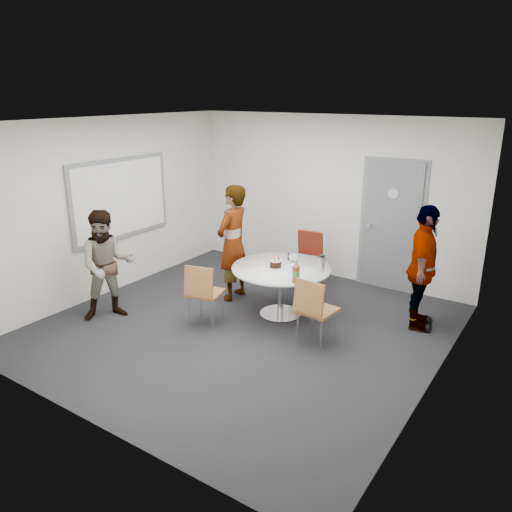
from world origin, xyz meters
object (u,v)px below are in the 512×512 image
Objects in this scene: whiteboard at (121,199)px; chair_near_left at (203,289)px; door at (391,226)px; table at (282,274)px; person_left at (107,265)px; person_right at (422,268)px; chair_far at (308,254)px; person_main at (233,243)px; chair_near_right at (313,306)px.

chair_near_left is at bearing -13.40° from whiteboard.
door reaches higher than table.
whiteboard is 1.39m from person_left.
chair_near_left is 0.57× the size of person_left.
person_right is at bearing 20.16° from chair_near_left.
person_right is at bearing 14.17° from whiteboard.
person_right is at bearing 157.46° from chair_far.
whiteboard is at bearing -171.22° from table.
person_main is 1.14× the size of person_left.
whiteboard is 2.13× the size of chair_near_right.
person_right is (0.93, 1.26, 0.30)m from chair_near_right.
chair_near_right is 1.90m from person_main.
chair_near_right is at bearing -91.86° from door.
whiteboard is at bearing 73.51° from person_left.
person_left is at bearing -172.31° from chair_near_left.
person_right reaches higher than person_left.
whiteboard is at bearing -177.12° from chair_near_right.
door reaches higher than person_left.
chair_far is at bearing 101.16° from table.
chair_near_right is 1.59m from person_right.
door is 2.40× the size of chair_near_left.
table is (2.70, 0.42, -0.83)m from whiteboard.
chair_far is 0.59× the size of person_left.
chair_near_left is at bearing -127.94° from table.
person_right is (1.71, 0.70, 0.22)m from table.
chair_near_left is at bearing -119.44° from door.
door is 2.32× the size of chair_far.
person_left is (-1.97, -1.38, 0.15)m from table.
whiteboard reaches higher than person_left.
person_right is (2.41, 1.59, 0.30)m from chair_near_left.
person_left is at bearing -53.11° from whiteboard.
whiteboard is at bearing 153.30° from chair_near_left.
chair_far is (0.46, 2.07, 0.02)m from chair_near_left.
whiteboard is at bearing -147.34° from door.
door is at bearing -156.52° from chair_far.
person_right is (1.94, -0.48, 0.29)m from chair_far.
chair_near_left is (-0.70, -0.89, -0.08)m from table.
chair_far is at bearing 64.10° from chair_near_left.
chair_near_left is at bearing -162.09° from chair_near_right.
person_left is at bearing 105.89° from person_right.
person_main is 1.83m from person_left.
chair_far is at bearing 143.54° from person_main.
door is 2.51m from person_main.
person_main is 2.72m from person_right.
whiteboard reaches higher than person_main.
person_main reaches higher than table.
chair_near_right is at bearing -2.40° from whiteboard.
person_main is (-1.74, 0.70, 0.34)m from chair_near_right.
table is at bearing 80.01° from person_main.
person_right is at bearing -53.95° from door.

